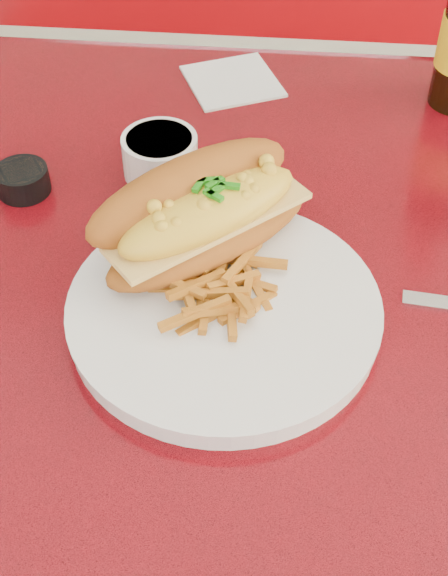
# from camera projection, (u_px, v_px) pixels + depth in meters

# --- Properties ---
(diner_table) EXTENTS (1.23, 0.83, 0.77)m
(diner_table) POSITION_uv_depth(u_px,v_px,m) (250.00, 364.00, 0.88)
(diner_table) COLOR red
(diner_table) RESTS_ON ground
(booth_bench_far) EXTENTS (1.20, 0.51, 0.90)m
(booth_bench_far) POSITION_uv_depth(u_px,v_px,m) (274.00, 158.00, 1.67)
(booth_bench_far) COLOR #A20A11
(booth_bench_far) RESTS_ON ground
(dinner_plate) EXTENTS (0.36, 0.36, 0.02)m
(dinner_plate) POSITION_uv_depth(u_px,v_px,m) (224.00, 311.00, 0.70)
(dinner_plate) COLOR silver
(dinner_plate) RESTS_ON diner_table
(mac_hoagie) EXTENTS (0.23, 0.22, 0.09)m
(mac_hoagie) POSITION_uv_depth(u_px,v_px,m) (202.00, 213.00, 0.72)
(mac_hoagie) COLOR #A4581A
(mac_hoagie) RESTS_ON dinner_plate
(fries_pile) EXTENTS (0.12, 0.12, 0.03)m
(fries_pile) POSITION_uv_depth(u_px,v_px,m) (217.00, 279.00, 0.70)
(fries_pile) COLOR orange
(fries_pile) RESTS_ON dinner_plate
(fork) EXTENTS (0.04, 0.13, 0.00)m
(fork) POSITION_uv_depth(u_px,v_px,m) (299.00, 292.00, 0.70)
(fork) COLOR silver
(fork) RESTS_ON dinner_plate
(gravy_ramekin) EXTENTS (0.08, 0.08, 0.04)m
(gravy_ramekin) POSITION_uv_depth(u_px,v_px,m) (160.00, 154.00, 0.84)
(gravy_ramekin) COLOR silver
(gravy_ramekin) RESTS_ON diner_table
(sauce_cup_left) EXTENTS (0.06, 0.06, 0.03)m
(sauce_cup_left) POSITION_uv_depth(u_px,v_px,m) (22.00, 179.00, 0.82)
(sauce_cup_left) COLOR black
(sauce_cup_left) RESTS_ON diner_table
(paper_napkin) EXTENTS (0.14, 0.14, 0.00)m
(paper_napkin) POSITION_uv_depth(u_px,v_px,m) (232.00, 81.00, 0.98)
(paper_napkin) COLOR silver
(paper_napkin) RESTS_ON diner_table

